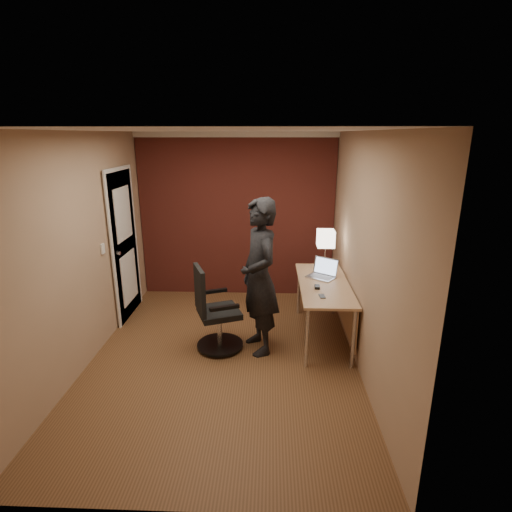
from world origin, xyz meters
name	(u,v)px	position (x,y,z in m)	size (l,w,h in m)	color
room	(215,214)	(-0.27, 1.54, 1.37)	(4.00, 4.00, 4.00)	brown
desk	(329,293)	(1.25, 0.51, 0.60)	(0.60, 1.50, 0.73)	tan
desk_lamp	(326,239)	(1.25, 1.03, 1.15)	(0.22, 0.22, 0.54)	silver
laptop	(323,272)	(1.19, 0.73, 0.79)	(0.42, 0.40, 0.23)	silver
mouse	(317,287)	(1.08, 0.33, 0.75)	(0.06, 0.10, 0.03)	black
phone	(322,296)	(1.11, 0.07, 0.73)	(0.06, 0.12, 0.01)	black
office_chair	(214,314)	(-0.13, 0.17, 0.45)	(0.60, 0.65, 1.02)	black
person	(259,277)	(0.40, 0.19, 0.91)	(0.66, 0.43, 1.81)	black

